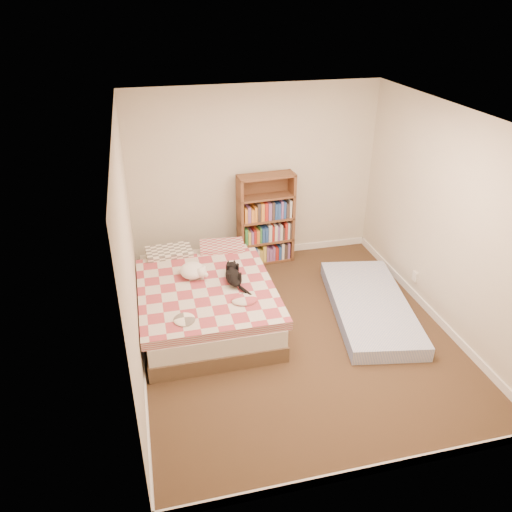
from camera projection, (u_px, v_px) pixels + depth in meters
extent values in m
cube|color=#41261B|center=(295.00, 333.00, 5.85)|extent=(3.50, 4.00, 0.01)
cube|color=white|center=(304.00, 117.00, 4.66)|extent=(3.50, 4.00, 0.01)
cube|color=beige|center=(255.00, 176.00, 6.97)|extent=(3.50, 0.01, 2.50)
cube|color=beige|center=(385.00, 358.00, 3.54)|extent=(3.50, 0.01, 2.50)
cube|color=beige|center=(129.00, 256.00, 4.89)|extent=(0.01, 4.00, 2.50)
cube|color=beige|center=(447.00, 221.00, 5.62)|extent=(0.01, 4.00, 2.50)
cube|color=white|center=(255.00, 252.00, 7.53)|extent=(3.50, 0.02, 0.10)
cube|color=white|center=(367.00, 470.00, 4.12)|extent=(3.50, 0.02, 0.10)
cube|color=white|center=(143.00, 352.00, 5.46)|extent=(0.02, 4.00, 0.10)
cube|color=white|center=(429.00, 310.00, 6.18)|extent=(0.02, 4.00, 0.10)
cube|color=white|center=(415.00, 276.00, 6.40)|extent=(0.03, 0.09, 0.13)
cube|color=brown|center=(206.00, 310.00, 6.10)|extent=(1.49, 2.12, 0.19)
cube|color=silver|center=(205.00, 296.00, 6.00)|extent=(1.46, 2.08, 0.21)
cube|color=#AA3F49|center=(205.00, 285.00, 5.93)|extent=(1.56, 1.74, 0.11)
cube|color=#676057|center=(169.00, 255.00, 6.52)|extent=(0.58, 0.37, 0.16)
cube|color=#AA3F49|center=(222.00, 249.00, 6.67)|extent=(0.58, 0.37, 0.16)
cube|color=brown|center=(240.00, 222.00, 7.01)|extent=(0.06, 0.27, 1.33)
cube|color=brown|center=(291.00, 217.00, 7.17)|extent=(0.06, 0.27, 1.33)
cube|color=brown|center=(264.00, 216.00, 7.19)|extent=(0.80, 0.07, 1.33)
cube|color=brown|center=(266.00, 259.00, 7.39)|extent=(0.81, 0.32, 0.03)
cube|color=brown|center=(266.00, 219.00, 7.08)|extent=(0.81, 0.32, 0.03)
cube|color=brown|center=(266.00, 176.00, 6.78)|extent=(0.81, 0.32, 0.03)
cube|color=#7D92D1|center=(370.00, 306.00, 6.19)|extent=(1.22, 2.09, 0.18)
ellipsoid|color=black|center=(234.00, 277.00, 5.85)|extent=(0.22, 0.43, 0.13)
sphere|color=black|center=(230.00, 267.00, 6.04)|extent=(0.14, 0.14, 0.13)
cone|color=black|center=(226.00, 262.00, 6.04)|extent=(0.05, 0.05, 0.05)
cone|color=black|center=(232.00, 261.00, 6.05)|extent=(0.05, 0.05, 0.05)
cylinder|color=black|center=(247.00, 290.00, 5.66)|extent=(0.06, 0.24, 0.05)
ellipsoid|color=white|center=(192.00, 270.00, 5.96)|extent=(0.30, 0.34, 0.16)
sphere|color=white|center=(201.00, 273.00, 5.88)|extent=(0.13, 0.13, 0.13)
sphere|color=white|center=(206.00, 275.00, 5.86)|extent=(0.06, 0.06, 0.06)
sphere|color=white|center=(181.00, 271.00, 5.99)|extent=(0.07, 0.07, 0.07)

